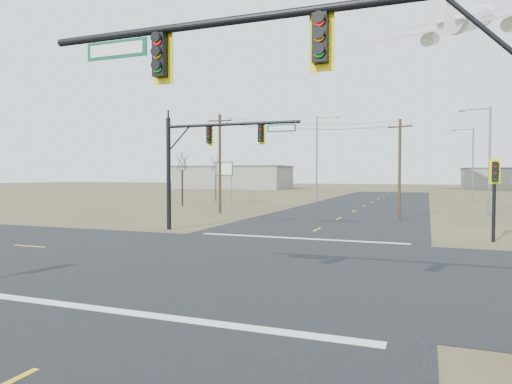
# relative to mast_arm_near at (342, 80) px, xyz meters

# --- Properties ---
(ground) EXTENTS (320.00, 320.00, 0.00)m
(ground) POSITION_rel_mast_arm_near_xyz_m (-5.03, 7.60, -5.64)
(ground) COLOR brown
(ground) RESTS_ON ground
(road_ew) EXTENTS (160.00, 14.00, 0.02)m
(road_ew) POSITION_rel_mast_arm_near_xyz_m (-5.03, 7.60, -5.63)
(road_ew) COLOR black
(road_ew) RESTS_ON ground
(road_ns) EXTENTS (14.00, 160.00, 0.02)m
(road_ns) POSITION_rel_mast_arm_near_xyz_m (-5.03, 7.60, -5.63)
(road_ns) COLOR black
(road_ns) RESTS_ON ground
(stop_bar_near) EXTENTS (12.00, 0.40, 0.01)m
(stop_bar_near) POSITION_rel_mast_arm_near_xyz_m (-5.03, 0.10, -5.61)
(stop_bar_near) COLOR silver
(stop_bar_near) RESTS_ON road_ns
(stop_bar_far) EXTENTS (12.00, 0.40, 0.01)m
(stop_bar_far) POSITION_rel_mast_arm_near_xyz_m (-5.03, 15.10, -5.61)
(stop_bar_far) COLOR silver
(stop_bar_far) RESTS_ON road_ns
(mast_arm_near) EXTENTS (11.29, 0.42, 7.79)m
(mast_arm_near) POSITION_rel_mast_arm_near_xyz_m (0.00, 0.00, 0.00)
(mast_arm_near) COLOR black
(mast_arm_near) RESTS_ON ground
(mast_arm_far) EXTENTS (9.09, 0.59, 7.37)m
(mast_arm_far) POSITION_rel_mast_arm_near_xyz_m (-11.38, 16.36, -0.34)
(mast_arm_far) COLOR black
(mast_arm_far) RESTS_ON ground
(pedestal_signal_ne) EXTENTS (0.58, 0.51, 4.50)m
(pedestal_signal_ne) POSITION_rel_mast_arm_near_xyz_m (5.09, 17.49, -2.37)
(pedestal_signal_ne) COLOR black
(pedestal_signal_ne) RESTS_ON ground
(utility_pole_near) EXTENTS (1.89, 0.75, 8.00)m
(utility_pole_near) POSITION_rel_mast_arm_near_xyz_m (-0.35, 27.95, -1.43)
(utility_pole_near) COLOR #45331D
(utility_pole_near) RESTS_ON ground
(utility_pole_far) EXTENTS (2.26, 0.38, 9.23)m
(utility_pole_far) POSITION_rel_mast_arm_near_xyz_m (-16.45, 28.88, -0.84)
(utility_pole_far) COLOR #45331D
(utility_pole_far) RESTS_ON ground
(highway_sign) EXTENTS (2.73, 0.68, 5.22)m
(highway_sign) POSITION_rel_mast_arm_near_xyz_m (-22.03, 41.86, -1.89)
(highway_sign) COLOR slate
(highway_sign) RESTS_ON ground
(streetlight_a) EXTENTS (2.68, 0.29, 9.63)m
(streetlight_a) POSITION_rel_mast_arm_near_xyz_m (6.61, 35.18, -0.24)
(streetlight_a) COLOR slate
(streetlight_a) RESTS_ON ground
(streetlight_b) EXTENTS (2.70, 0.34, 9.67)m
(streetlight_b) POSITION_rel_mast_arm_near_xyz_m (6.94, 55.17, -0.22)
(streetlight_b) COLOR slate
(streetlight_b) RESTS_ON ground
(streetlight_c) EXTENTS (3.10, 0.32, 11.15)m
(streetlight_c) POSITION_rel_mast_arm_near_xyz_m (-11.38, 47.74, 0.62)
(streetlight_c) COLOR slate
(streetlight_c) RESTS_ON ground
(bare_tree_a) EXTENTS (2.94, 2.94, 6.59)m
(bare_tree_a) POSITION_rel_mast_arm_near_xyz_m (-24.80, 36.45, -0.43)
(bare_tree_a) COLOR black
(bare_tree_a) RESTS_ON ground
(bare_tree_b) EXTENTS (3.28, 3.28, 6.45)m
(bare_tree_b) POSITION_rel_mast_arm_near_xyz_m (-25.49, 46.70, -0.49)
(bare_tree_b) COLOR black
(bare_tree_b) RESTS_ON ground
(warehouse_left) EXTENTS (28.00, 14.00, 5.50)m
(warehouse_left) POSITION_rel_mast_arm_near_xyz_m (-45.03, 97.60, -2.89)
(warehouse_left) COLOR gray
(warehouse_left) RESTS_ON ground
(warehouse_mid) EXTENTS (20.00, 12.00, 5.00)m
(warehouse_mid) POSITION_rel_mast_arm_near_xyz_m (19.97, 117.60, -3.14)
(warehouse_mid) COLOR gray
(warehouse_mid) RESTS_ON ground
(jet_airliner) EXTENTS (29.57, 30.69, 16.70)m
(jet_airliner) POSITION_rel_mast_arm_near_xyz_m (7.65, 74.00, 23.64)
(jet_airliner) COLOR white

